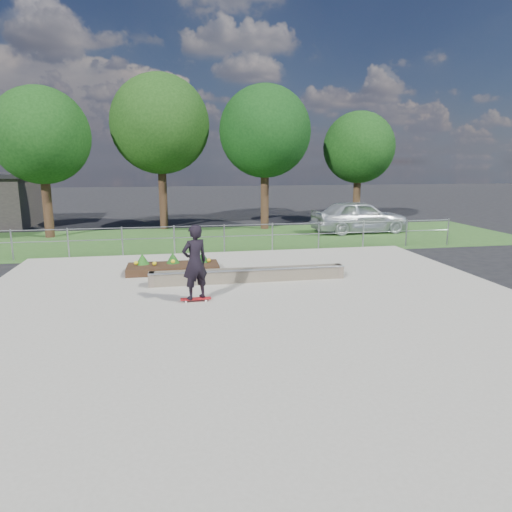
{
  "coord_description": "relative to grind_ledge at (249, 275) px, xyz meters",
  "views": [
    {
      "loc": [
        -2.05,
        -10.68,
        3.67
      ],
      "look_at": [
        0.2,
        1.5,
        1.1
      ],
      "focal_mm": 32.0,
      "sensor_mm": 36.0,
      "label": 1
    }
  ],
  "objects": [
    {
      "name": "ground",
      "position": [
        -0.19,
        -2.69,
        -0.26
      ],
      "size": [
        120.0,
        120.0,
        0.0
      ],
      "primitive_type": "plane",
      "color": "black",
      "rests_on": "ground"
    },
    {
      "name": "grass_verge",
      "position": [
        -0.19,
        8.31,
        -0.25
      ],
      "size": [
        30.0,
        8.0,
        0.02
      ],
      "primitive_type": "cube",
      "color": "#2B5220",
      "rests_on": "ground"
    },
    {
      "name": "concrete_slab",
      "position": [
        -0.19,
        -2.69,
        -0.23
      ],
      "size": [
        15.0,
        15.0,
        0.06
      ],
      "primitive_type": "cube",
      "color": "gray",
      "rests_on": "ground"
    },
    {
      "name": "fence",
      "position": [
        -0.19,
        4.81,
        0.51
      ],
      "size": [
        20.06,
        0.06,
        1.2
      ],
      "color": "#93959B",
      "rests_on": "ground"
    },
    {
      "name": "tree_far_left",
      "position": [
        -8.19,
        10.31,
        4.59
      ],
      "size": [
        4.55,
        4.55,
        7.15
      ],
      "color": "#331E14",
      "rests_on": "ground"
    },
    {
      "name": "tree_mid_left",
      "position": [
        -2.69,
        12.31,
        5.34
      ],
      "size": [
        5.25,
        5.25,
        8.25
      ],
      "color": "black",
      "rests_on": "ground"
    },
    {
      "name": "tree_mid_right",
      "position": [
        2.81,
        11.31,
        4.97
      ],
      "size": [
        4.9,
        4.9,
        7.7
      ],
      "color": "#342014",
      "rests_on": "ground"
    },
    {
      "name": "tree_far_right",
      "position": [
        8.81,
        12.81,
        4.21
      ],
      "size": [
        4.2,
        4.2,
        6.6
      ],
      "color": "#372316",
      "rests_on": "ground"
    },
    {
      "name": "grind_ledge",
      "position": [
        0.0,
        0.0,
        0.0
      ],
      "size": [
        6.0,
        0.44,
        0.43
      ],
      "color": "brown",
      "rests_on": "concrete_slab"
    },
    {
      "name": "planter_bed",
      "position": [
        -2.27,
        1.73,
        -0.02
      ],
      "size": [
        3.0,
        1.2,
        0.61
      ],
      "color": "black",
      "rests_on": "concrete_slab"
    },
    {
      "name": "skateboarder",
      "position": [
        -1.71,
        -1.76,
        0.85
      ],
      "size": [
        0.85,
        0.73,
        2.04
      ],
      "color": "white",
      "rests_on": "concrete_slab"
    },
    {
      "name": "parked_car",
      "position": [
        7.41,
        9.04,
        0.59
      ],
      "size": [
        5.12,
        2.29,
        1.71
      ],
      "primitive_type": "imported",
      "rotation": [
        0.0,
        0.0,
        1.62
      ],
      "color": "#B6BCC1",
      "rests_on": "ground"
    }
  ]
}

